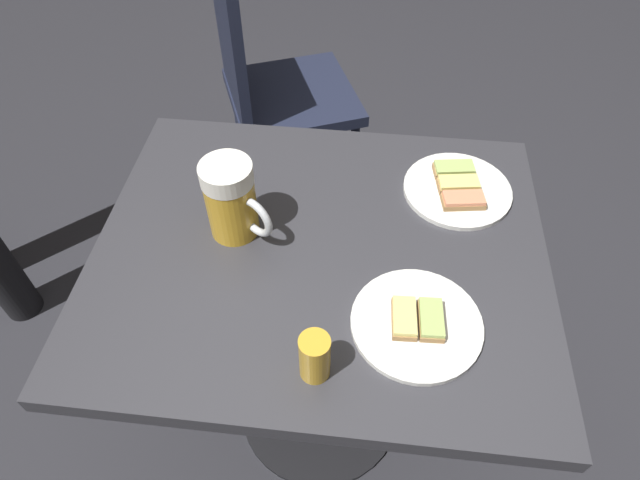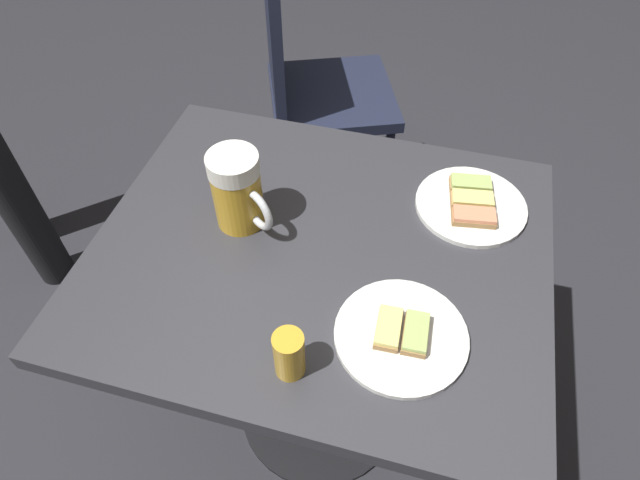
# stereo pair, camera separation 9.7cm
# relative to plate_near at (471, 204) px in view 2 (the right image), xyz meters

# --- Properties ---
(ground_plane) EXTENTS (6.00, 6.00, 0.00)m
(ground_plane) POSITION_rel_plate_near_xyz_m (0.26, 0.18, -0.71)
(ground_plane) COLOR #28282D
(cafe_table) EXTENTS (0.83, 0.69, 0.70)m
(cafe_table) POSITION_rel_plate_near_xyz_m (0.26, 0.18, -0.16)
(cafe_table) COLOR black
(cafe_table) RESTS_ON ground_plane
(plate_near) EXTENTS (0.21, 0.21, 0.03)m
(plate_near) POSITION_rel_plate_near_xyz_m (0.00, 0.00, 0.00)
(plate_near) COLOR white
(plate_near) RESTS_ON cafe_table
(plate_far) EXTENTS (0.22, 0.22, 0.03)m
(plate_far) POSITION_rel_plate_near_xyz_m (0.08, 0.32, -0.00)
(plate_far) COLOR white
(plate_far) RESTS_ON cafe_table
(beer_mug) EXTENTS (0.13, 0.11, 0.16)m
(beer_mug) POSITION_rel_plate_near_xyz_m (0.42, 0.15, 0.07)
(beer_mug) COLOR gold
(beer_mug) RESTS_ON cafe_table
(beer_glass_small) EXTENTS (0.05, 0.05, 0.09)m
(beer_glass_small) POSITION_rel_plate_near_xyz_m (0.24, 0.42, 0.04)
(beer_glass_small) COLOR gold
(beer_glass_small) RESTS_ON cafe_table
(cafe_chair) EXTENTS (0.50, 0.50, 0.89)m
(cafe_chair) POSITION_rel_plate_near_xyz_m (0.50, -0.60, -0.19)
(cafe_chair) COLOR #1E2338
(cafe_chair) RESTS_ON ground_plane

